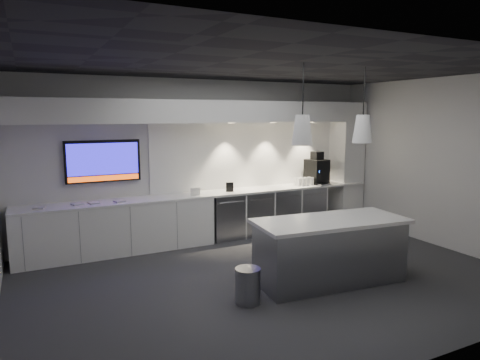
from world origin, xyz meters
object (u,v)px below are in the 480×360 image
island (330,250)px  bin (248,286)px  coffee_machine (317,170)px  wall_tv (103,161)px

island → bin: 1.38m
island → coffee_machine: coffee_machine is taller
wall_tv → bin: (1.21, -3.04, -1.33)m
wall_tv → coffee_machine: 4.34m
island → bin: island is taller
coffee_machine → island: bearing=-128.3°
island → coffee_machine: 3.28m
island → coffee_machine: bearing=62.4°
island → wall_tv: bearing=136.7°
wall_tv → island: wall_tv is taller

